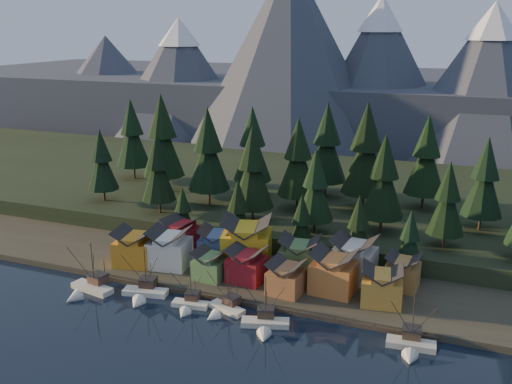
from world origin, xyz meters
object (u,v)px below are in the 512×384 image
at_px(boat_1, 143,287).
at_px(house_back_0, 181,234).
at_px(boat_6, 411,339).
at_px(boat_2, 189,300).
at_px(boat_3, 224,303).
at_px(house_front_0, 135,246).
at_px(house_front_1, 169,247).
at_px(house_back_1, 217,244).
at_px(boat_4, 265,318).
at_px(boat_0, 88,283).

distance_m(boat_1, house_back_0, 24.27).
xyz_separation_m(boat_1, house_back_0, (-3.25, 23.74, 3.84)).
relative_size(boat_6, house_back_0, 1.27).
bearing_deg(boat_2, boat_3, 0.59).
bearing_deg(boat_3, house_front_0, 176.08).
relative_size(boat_1, boat_3, 1.16).
bearing_deg(boat_3, boat_6, 17.76).
distance_m(boat_3, house_front_1, 25.41).
bearing_deg(boat_1, house_back_1, 57.00).
bearing_deg(house_front_0, house_back_1, 14.69).
height_order(boat_1, house_back_0, boat_1).
xyz_separation_m(boat_4, boat_6, (28.00, 2.46, 0.18)).
relative_size(boat_0, boat_6, 1.06).
relative_size(boat_0, house_back_0, 1.35).
bearing_deg(boat_0, boat_3, 15.23).
relative_size(boat_1, house_front_0, 1.18).
distance_m(boat_2, boat_6, 45.99).
bearing_deg(house_back_0, boat_0, -100.32).
xyz_separation_m(boat_0, house_back_1, (21.09, 23.27, 3.81)).
bearing_deg(boat_6, house_back_0, 153.89).
xyz_separation_m(boat_2, house_front_1, (-13.09, 15.06, 4.55)).
bearing_deg(house_back_0, house_back_1, -6.28).
height_order(boat_2, house_back_1, house_back_1).
relative_size(house_back_0, house_back_1, 0.99).
bearing_deg(house_front_0, boat_1, -61.21).
xyz_separation_m(boat_2, boat_4, (17.98, -1.85, 0.21)).
xyz_separation_m(boat_6, house_front_0, (-67.65, 12.52, 3.86)).
height_order(boat_3, boat_4, boat_4).
height_order(boat_4, boat_6, boat_6).
distance_m(boat_0, house_back_1, 31.63).
distance_m(house_back_0, house_back_1, 12.03).
distance_m(boat_3, house_front_0, 31.97).
height_order(boat_1, boat_4, boat_1).
xyz_separation_m(boat_1, house_front_0, (-9.78, 12.09, 3.89)).
distance_m(house_front_0, house_back_1, 19.97).
distance_m(boat_0, boat_1, 13.06).
xyz_separation_m(boat_1, boat_2, (11.89, -1.04, -0.36)).
bearing_deg(house_back_0, boat_6, -12.18).
xyz_separation_m(house_front_0, house_front_1, (8.58, 1.93, 0.30)).
distance_m(boat_2, boat_4, 18.08).
height_order(boat_2, house_back_0, house_back_0).
xyz_separation_m(boat_4, house_back_1, (-21.54, 23.38, 4.03)).
bearing_deg(boat_2, boat_1, 167.65).
bearing_deg(house_front_0, boat_2, -41.41).
bearing_deg(house_back_1, boat_6, -33.85).
bearing_deg(boat_4, boat_1, 157.52).
bearing_deg(house_front_0, house_front_1, 2.47).
xyz_separation_m(boat_2, house_back_1, (-3.56, 21.53, 4.24)).
height_order(boat_2, boat_4, boat_4).
distance_m(boat_1, boat_2, 11.94).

